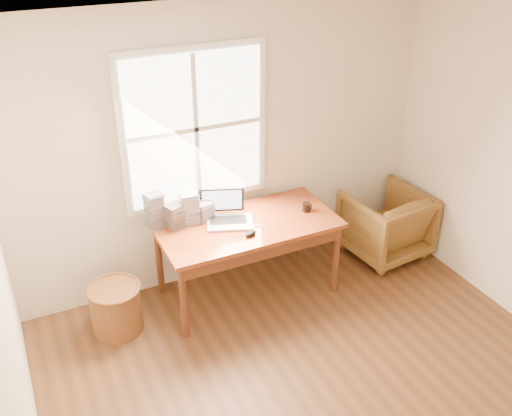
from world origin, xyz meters
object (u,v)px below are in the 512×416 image
Objects in this scene: laptop at (229,209)px; desk at (247,225)px; wicker_stool at (116,309)px; armchair at (385,224)px; cd_stack_a at (190,208)px; coffee_mug at (306,207)px.

desk is at bearing -0.58° from laptop.
laptop is at bearing 2.93° from wicker_stool.
armchair is 2.79m from wicker_stool.
cd_stack_a reaches higher than armchair.
wicker_stool is at bearing -174.50° from coffee_mug.
armchair is at bearing 18.33° from laptop.
desk reaches higher than wicker_stool.
wicker_stool is (-1.23, 0.00, -0.52)m from desk.
laptop is (1.09, 0.06, 0.69)m from wicker_stool.
cd_stack_a reaches higher than wicker_stool.
cd_stack_a is (0.78, 0.23, 0.68)m from wicker_stool.
desk is 1.60m from armchair.
desk is at bearing -177.10° from coffee_mug.
cd_stack_a is (-0.45, 0.23, 0.17)m from desk.
wicker_stool is (-2.78, 0.00, -0.13)m from armchair.
cd_stack_a is (-1.03, 0.27, 0.11)m from coffee_mug.
laptop reaches higher than cd_stack_a.
coffee_mug is (1.81, -0.04, 0.58)m from wicker_stool.
laptop is 5.11× the size of coffee_mug.
desk is 0.23m from laptop.
armchair is 1.79× the size of laptop.
laptop is 0.74m from coffee_mug.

